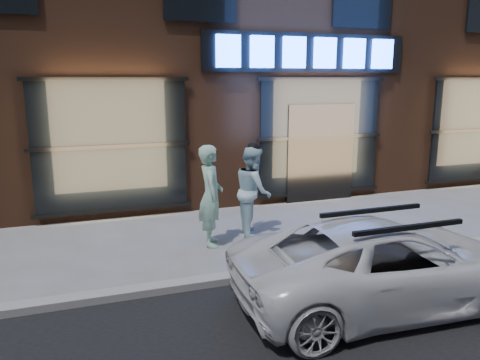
# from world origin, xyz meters

# --- Properties ---
(ground) EXTENTS (90.00, 90.00, 0.00)m
(ground) POSITION_xyz_m (0.00, 0.00, 0.00)
(ground) COLOR slate
(ground) RESTS_ON ground
(curb) EXTENTS (60.00, 0.25, 0.12)m
(curb) POSITION_xyz_m (0.00, 0.00, 0.06)
(curb) COLOR gray
(curb) RESTS_ON ground
(storefront_building) EXTENTS (30.20, 8.28, 10.30)m
(storefront_building) POSITION_xyz_m (-0.00, 7.99, 5.15)
(storefront_building) COLOR #54301E
(storefront_building) RESTS_ON ground
(man_bowtie) EXTENTS (0.56, 0.75, 1.86)m
(man_bowtie) POSITION_xyz_m (-3.45, 1.68, 0.93)
(man_bowtie) COLOR #A3D7BF
(man_bowtie) RESTS_ON ground
(man_cap) EXTENTS (0.80, 0.95, 1.75)m
(man_cap) POSITION_xyz_m (-2.50, 2.02, 0.87)
(man_cap) COLOR white
(man_cap) RESTS_ON ground
(white_suv) EXTENTS (4.26, 2.11, 1.16)m
(white_suv) POSITION_xyz_m (-1.86, -1.34, 0.58)
(white_suv) COLOR silver
(white_suv) RESTS_ON ground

